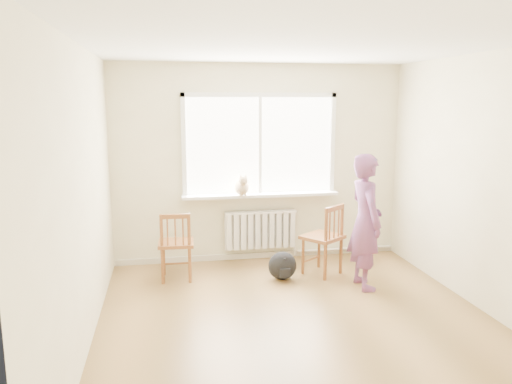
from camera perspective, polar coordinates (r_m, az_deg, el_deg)
name	(u,v)px	position (r m, az deg, el deg)	size (l,w,h in m)	color
floor	(301,327)	(5.13, 5.21, -15.07)	(4.50, 4.50, 0.00)	olive
ceiling	(306,44)	(4.66, 5.78, 16.49)	(4.50, 4.50, 0.00)	white
back_wall	(259,164)	(6.88, 0.39, 3.27)	(4.00, 0.01, 2.70)	beige
window	(260,141)	(6.82, 0.44, 5.85)	(2.12, 0.05, 1.42)	white
windowsill	(261,195)	(6.84, 0.56, -0.33)	(2.15, 0.22, 0.04)	white
radiator	(261,229)	(6.96, 0.52, -4.28)	(1.00, 0.12, 0.55)	white
heating_pipe	(344,249)	(7.42, 10.06, -6.40)	(0.04, 0.04, 1.40)	silver
baseboard	(259,255)	(7.15, 0.40, -7.22)	(4.00, 0.03, 0.08)	beige
chair_left	(176,246)	(6.26, -9.14, -6.10)	(0.45, 0.43, 0.87)	#965A2B
chair_right	(326,239)	(6.43, 7.97, -5.39)	(0.62, 0.62, 0.92)	#965A2B
person	(366,222)	(6.01, 12.41, -3.32)	(0.59, 0.38, 1.61)	#AD396A
cat	(242,186)	(6.68, -1.63, 0.65)	(0.20, 0.45, 0.30)	beige
backpack	(282,266)	(6.28, 3.04, -8.42)	(0.36, 0.27, 0.36)	black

